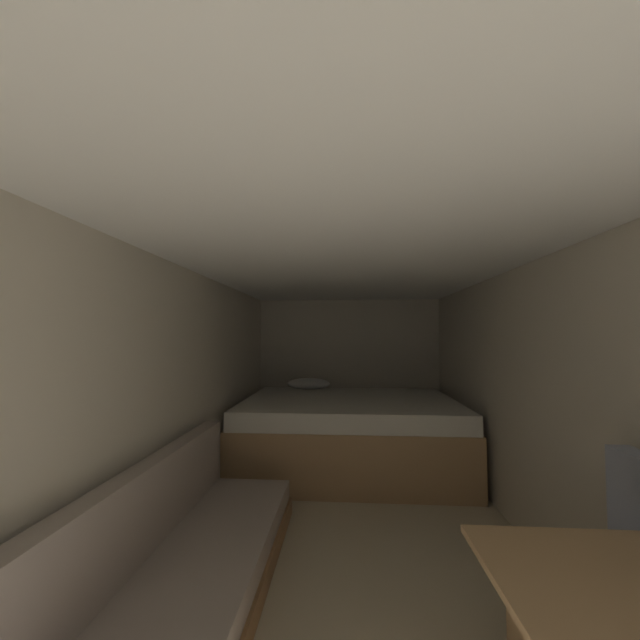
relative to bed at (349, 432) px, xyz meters
The scene contains 8 objects.
ground_plane 1.72m from the bed, 89.86° to the right, with size 7.19×7.19×0.00m, color beige.
wall_back 1.11m from the bed, 89.75° to the left, with size 2.55×0.05×1.95m, color beige.
wall_left 2.17m from the bed, 126.54° to the right, with size 0.05×5.19×1.95m, color beige.
wall_right 2.18m from the bed, 53.28° to the right, with size 0.05×5.19×1.95m, color beige.
ceiling_slab 2.32m from the bed, 89.86° to the right, with size 2.55×5.19×0.05m, color white.
bed is the anchor object (origin of this frame).
sofa_left 2.65m from the bed, 109.99° to the right, with size 0.72×2.77×0.74m.
dinette_table 3.13m from the bed, 76.10° to the right, with size 0.69×0.72×0.72m.
Camera 1 is at (-0.04, -0.58, 1.44)m, focal length 20.62 mm.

